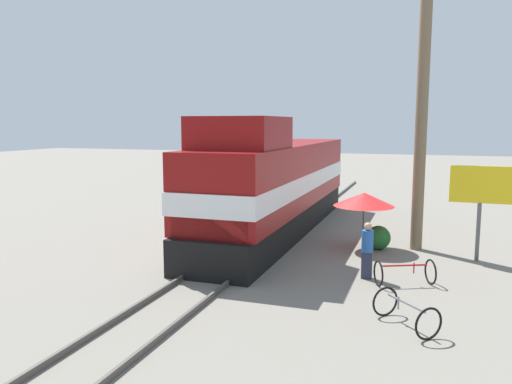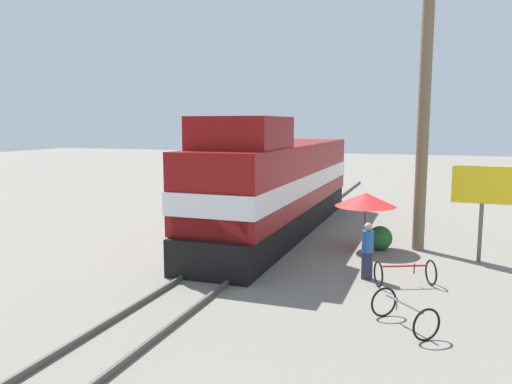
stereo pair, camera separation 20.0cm
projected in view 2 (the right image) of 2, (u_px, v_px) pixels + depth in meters
name	position (u px, v px, depth m)	size (l,w,h in m)	color
ground_plane	(257.00, 246.00, 18.40)	(120.00, 120.00, 0.00)	slate
rail_near	(239.00, 243.00, 18.63)	(0.08, 42.84, 0.15)	#4C4742
rail_far	(276.00, 246.00, 18.15)	(0.08, 42.84, 0.15)	#4C4742
locomotive	(277.00, 185.00, 20.38)	(2.89, 14.67, 4.72)	black
utility_pole	(425.00, 79.00, 17.14)	(1.80, 0.41, 11.93)	#726047
vendor_umbrella	(366.00, 200.00, 17.78)	(2.17, 2.17, 2.06)	#4C4C4C
billboard_sign	(483.00, 191.00, 16.11)	(1.90, 0.12, 3.14)	#595959
shrub_cluster	(380.00, 238.00, 17.87)	(0.86, 0.86, 0.86)	#236028
person_bystander	(368.00, 249.00, 14.44)	(0.34, 0.34, 1.67)	#2D3347
bicycle	(405.00, 273.00, 13.87)	(1.72, 1.31, 0.72)	black
bicycle_spare	(404.00, 312.00, 10.99)	(1.53, 1.58, 0.71)	black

